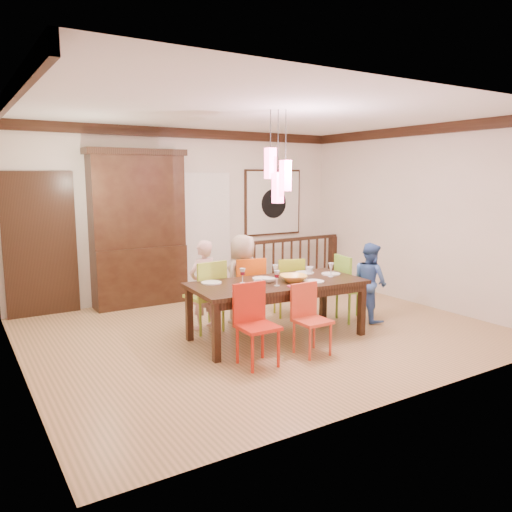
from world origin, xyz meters
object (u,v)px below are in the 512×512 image
chair_end_right (354,283)px  china_hutch (138,228)px  person_far_left (203,285)px  chair_far_left (205,290)px  person_end_right (370,282)px  dining_table (277,287)px  balustrade (291,262)px  person_far_mid (243,279)px

chair_end_right → china_hutch: size_ratio=0.38×
person_far_left → chair_far_left: bearing=59.0°
chair_end_right → person_end_right: bearing=-111.6°
dining_table → person_end_right: size_ratio=2.02×
balustrade → china_hutch: bearing=170.4°
chair_end_right → person_far_left: (-2.05, 0.79, 0.06)m
chair_far_left → china_hutch: (-0.27, 1.87, 0.70)m
dining_table → chair_far_left: (-0.67, 0.77, -0.11)m
balustrade → dining_table: bearing=-132.0°
dining_table → chair_far_left: chair_far_left is taller
china_hutch → balustrade: 2.94m
china_hutch → person_far_left: 1.91m
person_far_left → person_far_mid: size_ratio=0.96×
china_hutch → balustrade: (2.82, -0.35, -0.76)m
dining_table → chair_end_right: 1.42m
chair_far_left → person_end_right: person_end_right is taller
balustrade → person_far_mid: (-1.93, -1.50, 0.14)m
dining_table → person_far_left: size_ratio=1.88×
dining_table → chair_end_right: chair_end_right is taller
balustrade → person_far_mid: bearing=-144.8°
chair_end_right → person_far_mid: size_ratio=0.75×
china_hutch → person_end_right: bearing=-46.6°
chair_far_left → balustrade: size_ratio=0.44×
person_far_mid → person_far_left: bearing=-21.7°
chair_end_right → person_end_right: 0.23m
dining_table → china_hutch: bearing=113.3°
chair_far_left → dining_table: bearing=125.8°
dining_table → china_hutch: 2.86m
chair_far_left → person_far_left: bearing=-111.7°
chair_far_left → balustrade: chair_far_left is taller
china_hutch → balustrade: bearing=-7.0°
china_hutch → dining_table: bearing=-70.4°
person_far_left → person_far_mid: 0.60m
china_hutch → person_far_mid: 2.14m
dining_table → chair_far_left: size_ratio=2.36×
dining_table → chair_far_left: 1.02m
dining_table → chair_far_left: bearing=134.7°
chair_end_right → person_far_mid: bearing=75.1°
chair_far_left → person_far_mid: (0.62, 0.02, 0.08)m
chair_end_right → dining_table: bearing=104.4°
chair_far_left → person_far_mid: bearing=177.0°
chair_end_right → person_far_mid: person_far_mid is taller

